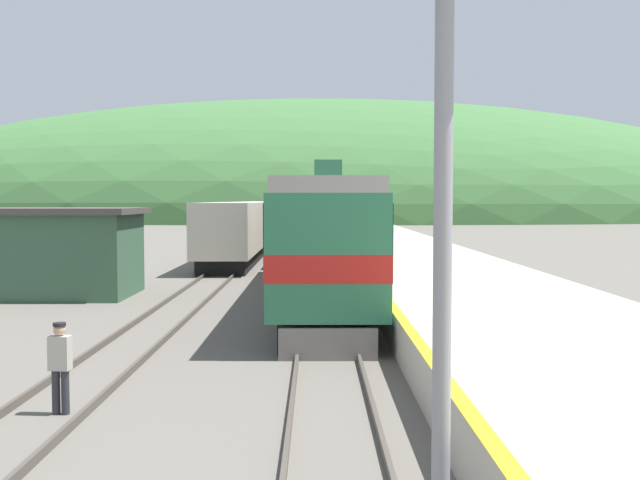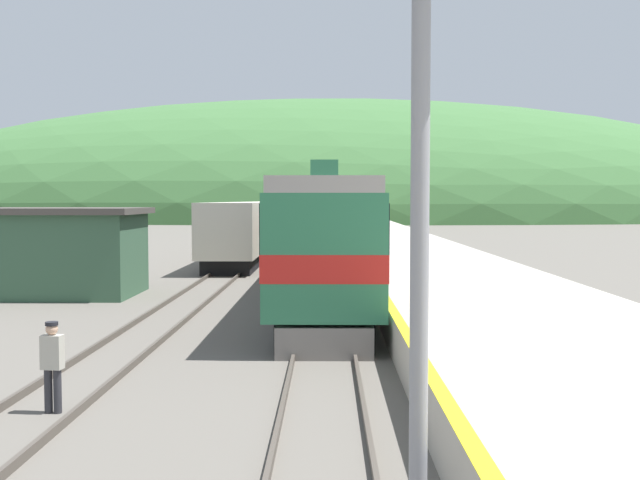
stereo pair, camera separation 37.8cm
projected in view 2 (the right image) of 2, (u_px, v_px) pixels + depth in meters
name	position (u px, v px, depth m)	size (l,w,h in m)	color
track_main	(327.00, 237.00, 72.90)	(1.52, 180.00, 0.16)	#4C443D
track_siding	(276.00, 237.00, 72.95)	(1.52, 180.00, 0.16)	#4C443D
platform	(397.00, 246.00, 52.85)	(6.79, 140.00, 0.99)	#BCB5A5
distant_hills	(328.00, 218.00, 154.16)	(197.99, 89.09, 47.64)	#3D6B38
station_shed	(34.00, 251.00, 29.21)	(8.47, 4.76, 3.43)	#385B42
express_train_lead_car	(326.00, 237.00, 27.68)	(3.01, 21.52, 4.66)	black
carriage_second	(327.00, 221.00, 50.01)	(3.00, 20.99, 4.30)	black
carriage_third	(327.00, 215.00, 71.85)	(3.00, 20.99, 4.30)	black
carriage_fourth	(327.00, 211.00, 93.69)	(3.00, 20.99, 4.30)	black
carriage_fifth	(328.00, 209.00, 115.52)	(3.00, 20.99, 4.30)	black
siding_train	(259.00, 225.00, 55.10)	(2.90, 38.89, 3.60)	black
signal_mast_main	(421.00, 42.00, 7.73)	(2.20, 0.42, 8.17)	gray
track_worker	(52.00, 362.00, 13.06)	(0.38, 0.26, 1.61)	#2D2D33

